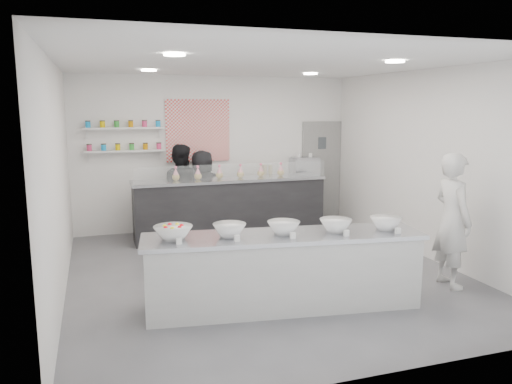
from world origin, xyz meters
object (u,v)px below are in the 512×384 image
espresso_machine (304,168)px  staff_right (203,192)px  woman_prep (452,220)px  back_bar (230,208)px  staff_left (180,190)px  prep_counter (283,271)px  espresso_ledge (291,201)px

espresso_machine → staff_right: size_ratio=0.34×
woman_prep → espresso_machine: bearing=9.0°
back_bar → espresso_machine: espresso_machine is taller
staff_left → woman_prep: bearing=149.9°
woman_prep → staff_left: size_ratio=1.06×
prep_counter → back_bar: back_bar is taller
prep_counter → staff_right: 3.88m
prep_counter → staff_right: (-0.16, 3.86, 0.34)m
prep_counter → staff_left: size_ratio=1.95×
prep_counter → staff_right: size_ratio=2.10×
espresso_machine → staff_left: (-2.62, -0.18, -0.29)m
woman_prep → espresso_ledge: bearing=12.9°
prep_counter → back_bar: size_ratio=0.94×
woman_prep → staff_right: size_ratio=1.14×
woman_prep → staff_left: (-3.02, 3.86, -0.05)m
prep_counter → woman_prep: 2.47m
woman_prep → staff_left: 4.91m
staff_right → back_bar: bearing=125.4°
back_bar → espresso_ledge: 1.61m
back_bar → woman_prep: (2.16, -3.42, 0.36)m
espresso_ledge → woman_prep: bearing=-80.5°
espresso_machine → staff_left: size_ratio=0.32×
espresso_machine → staff_left: 2.65m
espresso_ledge → espresso_machine: espresso_machine is taller
staff_left → staff_right: 0.44m
espresso_machine → staff_left: bearing=-176.1°
staff_left → staff_right: staff_left is taller
prep_counter → espresso_machine: 4.57m
staff_right → staff_left: bearing=-8.0°
staff_left → prep_counter: bearing=120.7°
prep_counter → espresso_ledge: bearing=74.3°
back_bar → staff_left: 1.02m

